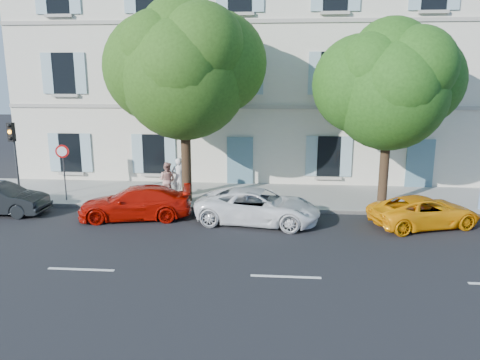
# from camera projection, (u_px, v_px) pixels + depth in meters

# --- Properties ---
(ground) EXTENTS (90.00, 90.00, 0.00)m
(ground) POSITION_uv_depth(u_px,v_px,m) (285.00, 230.00, 17.14)
(ground) COLOR black
(sidewalk) EXTENTS (36.00, 4.50, 0.15)m
(sidewalk) POSITION_uv_depth(u_px,v_px,m) (284.00, 197.00, 21.44)
(sidewalk) COLOR #A09E96
(sidewalk) RESTS_ON ground
(kerb) EXTENTS (36.00, 0.16, 0.16)m
(kerb) POSITION_uv_depth(u_px,v_px,m) (284.00, 210.00, 19.33)
(kerb) COLOR #9E998E
(kerb) RESTS_ON ground
(building) EXTENTS (28.00, 7.00, 12.00)m
(building) POSITION_uv_depth(u_px,v_px,m) (285.00, 66.00, 25.68)
(building) COLOR beige
(building) RESTS_ON ground
(car_red_coupe) EXTENTS (4.63, 2.49, 1.27)m
(car_red_coupe) POSITION_uv_depth(u_px,v_px,m) (135.00, 203.00, 18.43)
(car_red_coupe) COLOR #AB0E04
(car_red_coupe) RESTS_ON ground
(car_white_coupe) EXTENTS (4.98, 2.82, 1.31)m
(car_white_coupe) POSITION_uv_depth(u_px,v_px,m) (258.00, 206.00, 17.87)
(car_white_coupe) COLOR white
(car_white_coupe) RESTS_ON ground
(car_yellow_supercar) EXTENTS (4.49, 3.10, 1.14)m
(car_yellow_supercar) POSITION_uv_depth(u_px,v_px,m) (424.00, 212.00, 17.49)
(car_yellow_supercar) COLOR #FFA00A
(car_yellow_supercar) RESTS_ON ground
(tree_left) EXTENTS (5.40, 5.40, 8.37)m
(tree_left) POSITION_uv_depth(u_px,v_px,m) (184.00, 75.00, 19.34)
(tree_left) COLOR #3A2819
(tree_left) RESTS_ON sidewalk
(tree_right) EXTENTS (4.80, 4.80, 7.39)m
(tree_right) POSITION_uv_depth(u_px,v_px,m) (389.00, 92.00, 18.93)
(tree_right) COLOR #3A2819
(tree_right) RESTS_ON sidewalk
(traffic_light) EXTENTS (0.30, 0.39, 3.43)m
(traffic_light) POSITION_uv_depth(u_px,v_px,m) (13.00, 145.00, 20.01)
(traffic_light) COLOR #383A3D
(traffic_light) RESTS_ON sidewalk
(road_sign) EXTENTS (0.56, 0.17, 2.47)m
(road_sign) POSITION_uv_depth(u_px,v_px,m) (63.00, 160.00, 20.21)
(road_sign) COLOR #383A3D
(road_sign) RESTS_ON sidewalk
(pedestrian_a) EXTENTS (0.71, 0.52, 1.78)m
(pedestrian_a) POSITION_uv_depth(u_px,v_px,m) (179.00, 177.00, 21.01)
(pedestrian_a) COLOR white
(pedestrian_a) RESTS_ON sidewalk
(pedestrian_b) EXTENTS (0.93, 0.81, 1.63)m
(pedestrian_b) POSITION_uv_depth(u_px,v_px,m) (167.00, 180.00, 20.82)
(pedestrian_b) COLOR tan
(pedestrian_b) RESTS_ON sidewalk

